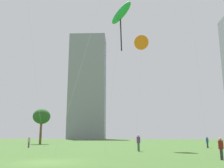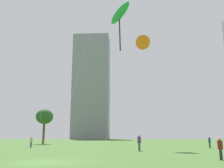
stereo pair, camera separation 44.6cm
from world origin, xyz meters
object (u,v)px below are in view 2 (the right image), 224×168
object	(u,v)px
person_standing_0	(139,142)
distant_highrise_0	(91,87)
kite_flying_5	(144,43)
kite_flying_8	(120,14)
person_standing_3	(220,147)
person_standing_2	(31,141)
person_standing_1	(210,142)
park_tree_0	(45,117)

from	to	relation	value
person_standing_0	distant_highrise_0	world-z (taller)	distant_highrise_0
kite_flying_5	kite_flying_8	size ratio (longest dim) A/B	1.44
person_standing_0	person_standing_3	size ratio (longest dim) A/B	1.19
person_standing_2	kite_flying_5	size ratio (longest dim) A/B	0.09
person_standing_1	person_standing_3	distance (m)	19.39
park_tree_0	person_standing_1	bearing A→B (deg)	-20.94
person_standing_2	park_tree_0	bearing A→B (deg)	141.05
person_standing_2	park_tree_0	world-z (taller)	park_tree_0
person_standing_1	kite_flying_5	xyz separation A→B (m)	(-8.89, -1.22, 15.34)
person_standing_3	park_tree_0	bearing A→B (deg)	78.20
person_standing_1	kite_flying_5	bearing A→B (deg)	135.33
kite_flying_5	kite_flying_8	distance (m)	19.20
kite_flying_8	distant_highrise_0	xyz separation A→B (m)	(-41.54, 124.29, 19.96)
kite_flying_5	park_tree_0	world-z (taller)	kite_flying_5
person_standing_0	person_standing_2	bearing A→B (deg)	38.63
person_standing_3	person_standing_1	bearing A→B (deg)	27.92
park_tree_0	person_standing_3	bearing A→B (deg)	-46.10
kite_flying_5	park_tree_0	bearing A→B (deg)	150.05
distant_highrise_0	kite_flying_8	bearing A→B (deg)	-81.08
person_standing_2	person_standing_3	distance (m)	28.71
kite_flying_8	park_tree_0	size ratio (longest dim) A/B	1.59
person_standing_2	distant_highrise_0	size ratio (longest dim) A/B	0.03
person_standing_3	kite_flying_5	world-z (taller)	kite_flying_5
person_standing_3	park_tree_0	distance (m)	44.43
distant_highrise_0	person_standing_2	bearing A→B (deg)	-86.74
person_standing_2	kite_flying_5	xyz separation A→B (m)	(17.34, 2.40, 15.33)
kite_flying_5	park_tree_0	distance (m)	29.43
person_standing_1	kite_flying_8	size ratio (longest dim) A/B	0.13
person_standing_0	person_standing_2	distance (m)	18.41
park_tree_0	kite_flying_8	bearing A→B (deg)	-54.06
park_tree_0	kite_flying_5	bearing A→B (deg)	-29.95
person_standing_0	person_standing_3	bearing A→B (deg)	-174.37
person_standing_1	person_standing_3	bearing A→B (deg)	-148.86
person_standing_1	park_tree_0	bearing A→B (deg)	106.58
kite_flying_8	person_standing_0	bearing A→B (deg)	88.34
park_tree_0	distant_highrise_0	size ratio (longest dim) A/B	0.12
person_standing_1	person_standing_3	world-z (taller)	person_standing_1
person_standing_1	person_standing_0	bearing A→B (deg)	175.77
person_standing_0	person_standing_2	xyz separation A→B (m)	(-17.25, 6.44, -0.15)
person_standing_3	kite_flying_8	bearing A→B (deg)	129.18
person_standing_0	person_standing_1	world-z (taller)	person_standing_0
person_standing_3	distant_highrise_0	distance (m)	136.43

